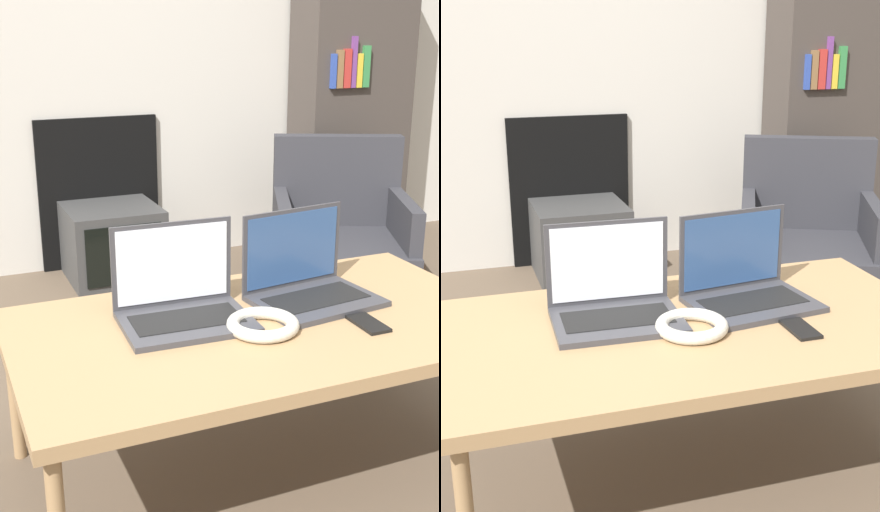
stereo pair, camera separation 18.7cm
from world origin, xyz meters
TOP-DOWN VIEW (x-y plane):
  - wall_back at (0.00, 2.20)m, footprint 7.00×0.08m
  - table at (0.00, 0.21)m, footprint 1.32×0.74m
  - laptop_left at (-0.19, 0.32)m, footprint 0.35×0.26m
  - laptop_right at (0.19, 0.32)m, footprint 0.36×0.29m
  - headphones at (-0.03, 0.17)m, footprint 0.19×0.19m
  - phone at (0.24, 0.09)m, footprint 0.06×0.12m
  - tv at (0.03, 1.93)m, footprint 0.44×0.43m
  - armchair at (1.05, 1.51)m, footprint 0.84×0.85m
  - bookshelf at (1.39, 2.00)m, footprint 0.60×0.32m

SIDE VIEW (x-z plane):
  - tv at x=0.03m, z-range 0.00..0.36m
  - armchair at x=1.05m, z-range -0.03..0.65m
  - table at x=0.00m, z-range 0.20..0.65m
  - phone at x=0.24m, z-range 0.45..0.46m
  - headphones at x=-0.03m, z-range 0.45..0.49m
  - laptop_left at x=-0.19m, z-range 0.38..0.63m
  - laptop_right at x=0.19m, z-range 0.38..0.63m
  - bookshelf at x=1.39m, z-range 0.00..1.61m
  - wall_back at x=0.00m, z-range -0.01..2.59m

